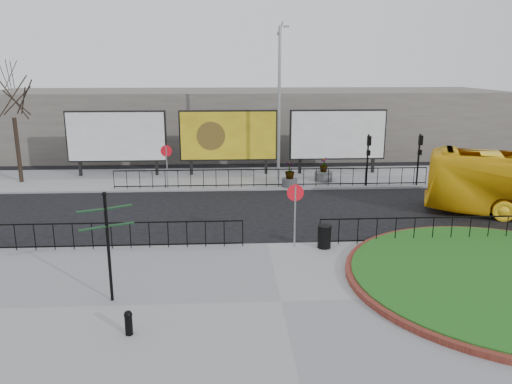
{
  "coord_description": "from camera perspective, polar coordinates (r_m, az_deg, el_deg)",
  "views": [
    {
      "loc": [
        -1.5,
        -18.52,
        6.96
      ],
      "look_at": [
        -0.41,
        1.08,
        1.94
      ],
      "focal_mm": 35.0,
      "sensor_mm": 36.0,
      "label": 1
    }
  ],
  "objects": [
    {
      "name": "grass_lawn",
      "position": [
        18.36,
        26.79,
        -8.79
      ],
      "size": [
        10.0,
        10.0,
        0.22
      ],
      "primitive_type": "cylinder",
      "color": "#1B4F15",
      "rests_on": "pavement_near"
    },
    {
      "name": "brick_edge",
      "position": [
        18.37,
        26.78,
        -8.85
      ],
      "size": [
        10.4,
        10.4,
        0.18
      ],
      "primitive_type": "cylinder",
      "color": "brown",
      "rests_on": "pavement_near"
    },
    {
      "name": "fingerpost_sign",
      "position": [
        15.12,
        -16.62,
        -4.86
      ],
      "size": [
        1.5,
        0.9,
        3.36
      ],
      "rotation": [
        0.0,
        0.0,
        0.39
      ],
      "color": "black",
      "rests_on": "pavement_near"
    },
    {
      "name": "planter_c",
      "position": [
        30.49,
        7.72,
        2.12
      ],
      "size": [
        1.07,
        1.07,
        1.44
      ],
      "color": "#4C4C4F",
      "rests_on": "pavement_far"
    },
    {
      "name": "railing_near_right",
      "position": [
        20.87,
        19.58,
        -4.07
      ],
      "size": [
        9.0,
        0.1,
        1.1
      ],
      "primitive_type": null,
      "color": "black",
      "rests_on": "pavement_near"
    },
    {
      "name": "tree_left",
      "position": [
        32.69,
        -25.85,
        7.05
      ],
      "size": [
        2.0,
        2.0,
        7.0
      ],
      "primitive_type": null,
      "color": "#2D2119",
      "rests_on": "pavement_far"
    },
    {
      "name": "signal_pole_a",
      "position": [
        29.39,
        12.7,
        4.46
      ],
      "size": [
        0.22,
        0.26,
        3.0
      ],
      "color": "black",
      "rests_on": "pavement_far"
    },
    {
      "name": "pavement_near",
      "position": [
        15.26,
        2.87,
        -12.57
      ],
      "size": [
        30.0,
        10.0,
        0.12
      ],
      "primitive_type": "cube",
      "color": "gray",
      "rests_on": "ground"
    },
    {
      "name": "building_backdrop",
      "position": [
        40.8,
        -1.07,
        8.05
      ],
      "size": [
        40.0,
        10.0,
        5.0
      ],
      "primitive_type": "cube",
      "color": "slate",
      "rests_on": "ground"
    },
    {
      "name": "lamp_post",
      "position": [
        29.75,
        2.67,
        10.2
      ],
      "size": [
        0.74,
        0.18,
        9.23
      ],
      "color": "gray",
      "rests_on": "pavement_far"
    },
    {
      "name": "planter_b",
      "position": [
        28.84,
        3.87,
        1.7
      ],
      "size": [
        0.9,
        0.9,
        1.45
      ],
      "color": "#4C4C4F",
      "rests_on": "pavement_far"
    },
    {
      "name": "billboard_left",
      "position": [
        32.56,
        -15.66,
        6.1
      ],
      "size": [
        6.2,
        0.31,
        4.1
      ],
      "color": "black",
      "rests_on": "pavement_far"
    },
    {
      "name": "signal_pole_b",
      "position": [
        30.35,
        18.17,
        4.4
      ],
      "size": [
        0.22,
        0.26,
        3.0
      ],
      "color": "black",
      "rests_on": "pavement_far"
    },
    {
      "name": "pavement_far",
      "position": [
        31.33,
        -0.36,
        1.61
      ],
      "size": [
        44.0,
        6.0,
        0.12
      ],
      "primitive_type": "cube",
      "color": "gray",
      "rests_on": "ground"
    },
    {
      "name": "billboard_right",
      "position": [
        32.56,
        9.32,
        6.44
      ],
      "size": [
        6.2,
        0.31,
        4.1
      ],
      "color": "black",
      "rests_on": "pavement_far"
    },
    {
      "name": "bollard",
      "position": [
        13.78,
        -14.37,
        -14.15
      ],
      "size": [
        0.22,
        0.22,
        0.68
      ],
      "color": "black",
      "rests_on": "pavement_near"
    },
    {
      "name": "speed_sign_near",
      "position": [
        18.98,
        4.5,
        -1.12
      ],
      "size": [
        0.64,
        0.07,
        2.47
      ],
      "color": "gray",
      "rests_on": "pavement_near"
    },
    {
      "name": "billboard_mid",
      "position": [
        31.8,
        -3.17,
        6.42
      ],
      "size": [
        6.2,
        0.31,
        4.1
      ],
      "color": "black",
      "rests_on": "pavement_far"
    },
    {
      "name": "speed_sign_far",
      "position": [
        28.6,
        -10.19,
        3.94
      ],
      "size": [
        0.64,
        0.07,
        2.47
      ],
      "color": "gray",
      "rests_on": "pavement_far"
    },
    {
      "name": "ground",
      "position": [
        19.84,
        1.36,
        -6.2
      ],
      "size": [
        90.0,
        90.0,
        0.0
      ],
      "primitive_type": "plane",
      "color": "black",
      "rests_on": "ground"
    },
    {
      "name": "litter_bin",
      "position": [
        19.37,
        7.82,
        -5.05
      ],
      "size": [
        0.54,
        0.54,
        0.9
      ],
      "color": "black",
      "rests_on": "pavement_near"
    },
    {
      "name": "railing_far",
      "position": [
        28.64,
        1.91,
        1.63
      ],
      "size": [
        18.0,
        0.1,
        1.1
      ],
      "primitive_type": null,
      "color": "black",
      "rests_on": "pavement_far"
    },
    {
      "name": "railing_near_left",
      "position": [
        19.8,
        -16.2,
        -4.78
      ],
      "size": [
        10.0,
        0.1,
        1.1
      ],
      "primitive_type": null,
      "color": "black",
      "rests_on": "pavement_near"
    }
  ]
}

